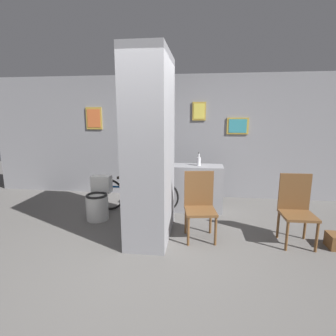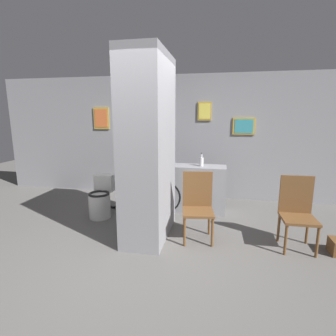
% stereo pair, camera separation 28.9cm
% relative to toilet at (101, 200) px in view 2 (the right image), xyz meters
% --- Properties ---
extents(ground_plane, '(14.00, 14.00, 0.00)m').
position_rel_toilet_xyz_m(ground_plane, '(0.99, -1.11, -0.31)').
color(ground_plane, '#5B5956').
extents(wall_back, '(8.00, 0.09, 2.60)m').
position_rel_toilet_xyz_m(wall_back, '(0.99, 1.52, 0.99)').
color(wall_back, gray).
rests_on(wall_back, ground_plane).
extents(pillar_center, '(0.59, 1.19, 2.60)m').
position_rel_toilet_xyz_m(pillar_center, '(1.03, -0.51, 0.99)').
color(pillar_center, gray).
rests_on(pillar_center, ground_plane).
extents(counter_shelf, '(1.22, 0.44, 0.86)m').
position_rel_toilet_xyz_m(counter_shelf, '(1.55, 0.62, 0.12)').
color(counter_shelf, gray).
rests_on(counter_shelf, ground_plane).
extents(toilet, '(0.37, 0.53, 0.72)m').
position_rel_toilet_xyz_m(toilet, '(0.00, 0.00, 0.00)').
color(toilet, white).
rests_on(toilet, ground_plane).
extents(chair_near_pillar, '(0.49, 0.49, 0.97)m').
position_rel_toilet_xyz_m(chair_near_pillar, '(1.74, -0.48, 0.21)').
color(chair_near_pillar, brown).
rests_on(chair_near_pillar, ground_plane).
extents(chair_by_doorway, '(0.44, 0.44, 0.97)m').
position_rel_toilet_xyz_m(chair_by_doorway, '(3.08, -0.48, 0.21)').
color(chair_by_doorway, brown).
rests_on(chair_by_doorway, ground_plane).
extents(bicycle, '(1.63, 0.42, 0.66)m').
position_rel_toilet_xyz_m(bicycle, '(0.56, 0.41, 0.01)').
color(bicycle, black).
rests_on(bicycle, ground_plane).
extents(bottle_tall, '(0.08, 0.08, 0.25)m').
position_rel_toilet_xyz_m(bottle_tall, '(1.71, 0.62, 0.64)').
color(bottle_tall, silver).
rests_on(bottle_tall, counter_shelf).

